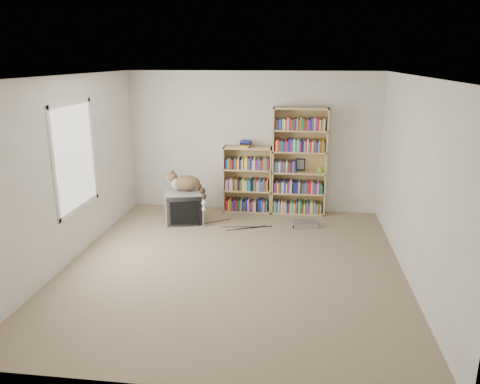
# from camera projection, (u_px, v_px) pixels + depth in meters

# --- Properties ---
(floor) EXTENTS (4.50, 5.00, 0.01)m
(floor) POSITION_uv_depth(u_px,v_px,m) (234.00, 265.00, 6.36)
(floor) COLOR gray
(floor) RESTS_ON ground
(wall_back) EXTENTS (4.50, 0.02, 2.50)m
(wall_back) POSITION_uv_depth(u_px,v_px,m) (253.00, 142.00, 8.40)
(wall_back) COLOR silver
(wall_back) RESTS_ON floor
(wall_front) EXTENTS (4.50, 0.02, 2.50)m
(wall_front) POSITION_uv_depth(u_px,v_px,m) (189.00, 253.00, 3.63)
(wall_front) COLOR silver
(wall_front) RESTS_ON floor
(wall_left) EXTENTS (0.02, 5.00, 2.50)m
(wall_left) POSITION_uv_depth(u_px,v_px,m) (68.00, 171.00, 6.29)
(wall_left) COLOR silver
(wall_left) RESTS_ON floor
(wall_right) EXTENTS (0.02, 5.00, 2.50)m
(wall_right) POSITION_uv_depth(u_px,v_px,m) (414.00, 181.00, 5.75)
(wall_right) COLOR silver
(wall_right) RESTS_ON floor
(ceiling) EXTENTS (4.50, 5.00, 0.02)m
(ceiling) POSITION_uv_depth(u_px,v_px,m) (233.00, 76.00, 5.67)
(ceiling) COLOR white
(ceiling) RESTS_ON wall_back
(window) EXTENTS (0.02, 1.22, 1.52)m
(window) POSITION_uv_depth(u_px,v_px,m) (75.00, 157.00, 6.44)
(window) COLOR white
(window) RESTS_ON wall_left
(crt_tv) EXTENTS (0.76, 0.72, 0.55)m
(crt_tv) POSITION_uv_depth(u_px,v_px,m) (184.00, 207.00, 7.95)
(crt_tv) COLOR gray
(crt_tv) RESTS_ON floor
(cat) EXTENTS (0.73, 0.52, 0.58)m
(cat) POSITION_uv_depth(u_px,v_px,m) (189.00, 186.00, 7.84)
(cat) COLOR #331F15
(cat) RESTS_ON crt_tv
(bookcase_tall) EXTENTS (0.95, 0.30, 1.90)m
(bookcase_tall) POSITION_uv_depth(u_px,v_px,m) (299.00, 164.00, 8.26)
(bookcase_tall) COLOR tan
(bookcase_tall) RESTS_ON floor
(bookcase_short) EXTENTS (0.87, 0.30, 1.19)m
(bookcase_short) POSITION_uv_depth(u_px,v_px,m) (248.00, 182.00, 8.47)
(bookcase_short) COLOR tan
(bookcase_short) RESTS_ON floor
(book_stack) EXTENTS (0.19, 0.25, 0.11)m
(book_stack) POSITION_uv_depth(u_px,v_px,m) (245.00, 144.00, 8.28)
(book_stack) COLOR red
(book_stack) RESTS_ON bookcase_short
(green_mug) EXTENTS (0.09, 0.09, 0.10)m
(green_mug) POSITION_uv_depth(u_px,v_px,m) (320.00, 169.00, 8.22)
(green_mug) COLOR #6CB533
(green_mug) RESTS_ON bookcase_tall
(framed_print) EXTENTS (0.16, 0.05, 0.21)m
(framed_print) POSITION_uv_depth(u_px,v_px,m) (300.00, 164.00, 8.34)
(framed_print) COLOR black
(framed_print) RESTS_ON bookcase_tall
(dvd_player) EXTENTS (0.43, 0.34, 0.09)m
(dvd_player) POSITION_uv_depth(u_px,v_px,m) (305.00, 224.00, 7.79)
(dvd_player) COLOR #9E9EA2
(dvd_player) RESTS_ON floor
(wall_outlet) EXTENTS (0.01, 0.08, 0.13)m
(wall_outlet) POSITION_uv_depth(u_px,v_px,m) (126.00, 196.00, 8.40)
(wall_outlet) COLOR silver
(wall_outlet) RESTS_ON wall_left
(floor_cables) EXTENTS (1.20, 0.70, 0.01)m
(floor_cables) POSITION_uv_depth(u_px,v_px,m) (237.00, 222.00, 8.03)
(floor_cables) COLOR black
(floor_cables) RESTS_ON floor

